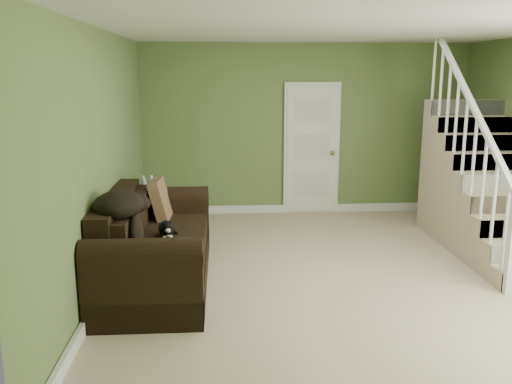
{
  "coord_description": "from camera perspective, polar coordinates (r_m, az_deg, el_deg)",
  "views": [
    {
      "loc": [
        -1.29,
        -5.52,
        2.17
      ],
      "look_at": [
        -0.92,
        0.23,
        0.89
      ],
      "focal_mm": 38.0,
      "sensor_mm": 36.0,
      "label": 1
    }
  ],
  "objects": [
    {
      "name": "floor",
      "position": [
        6.07,
        8.93,
        -8.56
      ],
      "size": [
        5.0,
        5.5,
        0.01
      ],
      "primitive_type": "cube",
      "color": "tan",
      "rests_on": "ground"
    },
    {
      "name": "staircase",
      "position": [
        7.43,
        22.65,
        -0.31
      ],
      "size": [
        1.0,
        2.51,
        2.82
      ],
      "color": "tan",
      "rests_on": "floor"
    },
    {
      "name": "wall_front",
      "position": [
        3.18,
        20.46,
        -4.14
      ],
      "size": [
        5.0,
        0.04,
        2.6
      ],
      "primitive_type": "cube",
      "color": "#607941",
      "rests_on": "floor"
    },
    {
      "name": "cat",
      "position": [
        5.67,
        -9.43,
        -3.84
      ],
      "size": [
        0.25,
        0.44,
        0.21
      ],
      "rotation": [
        0.0,
        0.0,
        0.18
      ],
      "color": "black",
      "rests_on": "sofa"
    },
    {
      "name": "throw_blanket",
      "position": [
        5.18,
        -14.27,
        -1.28
      ],
      "size": [
        0.61,
        0.7,
        0.25
      ],
      "primitive_type": "ellipsoid",
      "rotation": [
        0.0,
        0.0,
        -0.3
      ],
      "color": "black",
      "rests_on": "sofa"
    },
    {
      "name": "wall_back",
      "position": [
        8.42,
        5.19,
        6.56
      ],
      "size": [
        5.0,
        0.04,
        2.6
      ],
      "primitive_type": "cube",
      "color": "#607941",
      "rests_on": "floor"
    },
    {
      "name": "side_table",
      "position": [
        7.39,
        -10.9,
        -2.3
      ],
      "size": [
        0.57,
        0.57,
        0.81
      ],
      "rotation": [
        0.0,
        0.0,
        -0.2
      ],
      "color": "black",
      "rests_on": "floor"
    },
    {
      "name": "baseboard_left",
      "position": [
        6.03,
        -14.9,
        -8.39
      ],
      "size": [
        0.04,
        5.5,
        0.12
      ],
      "primitive_type": "cube",
      "color": "white",
      "rests_on": "floor"
    },
    {
      "name": "sofa",
      "position": [
        5.78,
        -10.83,
        -5.97
      ],
      "size": [
        1.02,
        2.36,
        0.93
      ],
      "color": "black",
      "rests_on": "floor"
    },
    {
      "name": "baseboard_back",
      "position": [
        8.6,
        5.06,
        -1.71
      ],
      "size": [
        5.0,
        0.04,
        0.12
      ],
      "primitive_type": "cube",
      "color": "white",
      "rests_on": "floor"
    },
    {
      "name": "door",
      "position": [
        8.42,
        5.88,
        4.53
      ],
      "size": [
        0.86,
        0.12,
        2.02
      ],
      "color": "white",
      "rests_on": "floor"
    },
    {
      "name": "wall_left",
      "position": [
        5.72,
        -15.89,
        3.32
      ],
      "size": [
        0.04,
        5.5,
        2.6
      ],
      "primitive_type": "cube",
      "color": "#607941",
      "rests_on": "floor"
    },
    {
      "name": "banana",
      "position": [
        5.14,
        -9.54,
        -6.23
      ],
      "size": [
        0.05,
        0.18,
        0.05
      ],
      "primitive_type": "ellipsoid",
      "rotation": [
        0.0,
        0.0,
        -0.02
      ],
      "color": "yellow",
      "rests_on": "sofa"
    },
    {
      "name": "throw_pillow",
      "position": [
        6.4,
        -9.99,
        -0.85
      ],
      "size": [
        0.26,
        0.49,
        0.5
      ],
      "primitive_type": "cube",
      "rotation": [
        0.0,
        -0.24,
        -0.05
      ],
      "color": "brown",
      "rests_on": "sofa"
    },
    {
      "name": "ceiling",
      "position": [
        5.69,
        9.86,
        16.71
      ],
      "size": [
        5.0,
        5.5,
        0.01
      ],
      "primitive_type": "cube",
      "color": "white",
      "rests_on": "wall_back"
    }
  ]
}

